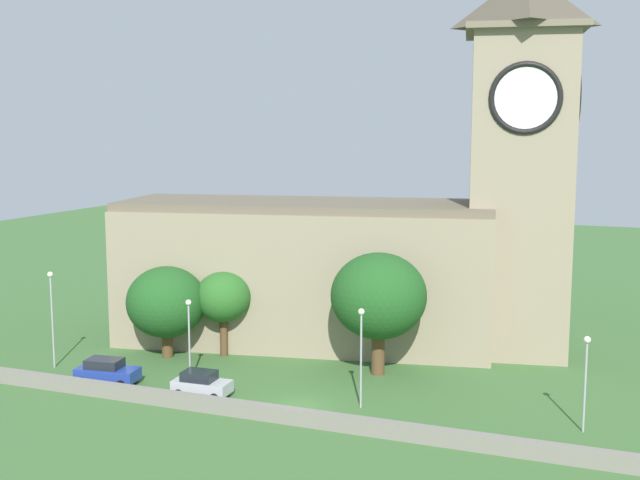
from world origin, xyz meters
TOP-DOWN VIEW (x-y plane):
  - ground_plane at (0.00, 15.00)m, footprint 200.00×200.00m
  - church at (-0.35, 17.27)m, footprint 40.39×17.27m
  - quay_barrier at (0.00, -2.99)m, footprint 59.43×0.70m
  - car_blue at (-15.32, -0.47)m, footprint 4.84×2.76m
  - car_silver at (-7.32, -0.43)m, footprint 4.19×2.34m
  - streetlamp_west_end at (-21.69, 1.39)m, footprint 0.44×0.44m
  - streetlamp_west_mid at (-9.65, 1.99)m, footprint 0.44×0.44m
  - streetlamp_central at (4.00, 1.45)m, footprint 0.44×0.44m
  - streetlamp_east_mid at (18.42, 2.30)m, footprint 0.44×0.44m
  - tree_churchyard at (-10.63, 9.24)m, footprint 4.64×4.64m
  - tree_riverside_east at (-14.85, 7.22)m, footprint 6.57×6.57m
  - tree_by_tower at (2.92, 9.02)m, footprint 7.39×7.39m

SIDE VIEW (x-z plane):
  - ground_plane at x=0.00m, z-range 0.00..0.00m
  - quay_barrier at x=0.00m, z-range 0.00..1.04m
  - car_silver at x=-7.32m, z-range 0.01..1.83m
  - car_blue at x=-15.32m, z-range 0.01..1.91m
  - streetlamp_east_mid at x=18.42m, z-range 1.11..7.30m
  - streetlamp_west_mid at x=-9.65m, z-range 1.13..7.49m
  - streetlamp_central at x=4.00m, z-range 1.17..8.11m
  - tree_riverside_east at x=-14.85m, z-range 0.84..8.49m
  - tree_churchyard at x=-10.63m, z-range 1.43..8.55m
  - streetlamp_west_end at x=-21.69m, z-range 1.23..9.00m
  - tree_by_tower at x=2.92m, z-range 1.40..10.94m
  - church at x=-0.35m, z-range -6.37..25.14m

